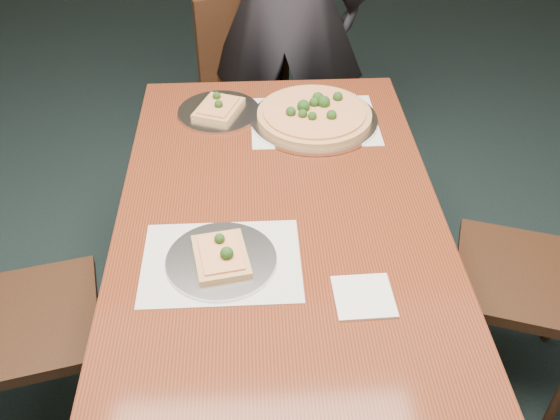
{
  "coord_description": "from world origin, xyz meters",
  "views": [
    {
      "loc": [
        -0.01,
        -0.99,
        1.86
      ],
      "look_at": [
        0.06,
        0.34,
        0.75
      ],
      "focal_mm": 40.0,
      "sensor_mm": 36.0,
      "label": 1
    }
  ],
  "objects_px": {
    "chair_far": "(254,91)",
    "diner": "(286,0)",
    "pizza_pan": "(314,115)",
    "slice_plate_near": "(221,258)",
    "dining_table": "(280,235)",
    "slice_plate_far": "(219,110)",
    "chair_right": "(557,268)"
  },
  "relations": [
    {
      "from": "chair_right",
      "to": "slice_plate_near",
      "type": "xyz_separation_m",
      "value": [
        -1.0,
        -0.16,
        0.25
      ]
    },
    {
      "from": "chair_right",
      "to": "diner",
      "type": "relative_size",
      "value": 0.5
    },
    {
      "from": "diner",
      "to": "pizza_pan",
      "type": "height_order",
      "value": "diner"
    },
    {
      "from": "chair_far",
      "to": "dining_table",
      "type": "bearing_deg",
      "value": -107.75
    },
    {
      "from": "dining_table",
      "to": "diner",
      "type": "xyz_separation_m",
      "value": [
        0.08,
        1.12,
        0.25
      ]
    },
    {
      "from": "diner",
      "to": "chair_far",
      "type": "bearing_deg",
      "value": 15.64
    },
    {
      "from": "dining_table",
      "to": "diner",
      "type": "bearing_deg",
      "value": 85.79
    },
    {
      "from": "dining_table",
      "to": "diner",
      "type": "height_order",
      "value": "diner"
    },
    {
      "from": "chair_far",
      "to": "pizza_pan",
      "type": "xyz_separation_m",
      "value": [
        0.19,
        -0.64,
        0.26
      ]
    },
    {
      "from": "diner",
      "to": "slice_plate_near",
      "type": "distance_m",
      "value": 1.35
    },
    {
      "from": "diner",
      "to": "slice_plate_far",
      "type": "height_order",
      "value": "diner"
    },
    {
      "from": "dining_table",
      "to": "pizza_pan",
      "type": "height_order",
      "value": "pizza_pan"
    },
    {
      "from": "slice_plate_far",
      "to": "chair_right",
      "type": "bearing_deg",
      "value": -28.96
    },
    {
      "from": "diner",
      "to": "slice_plate_near",
      "type": "height_order",
      "value": "diner"
    },
    {
      "from": "chair_far",
      "to": "pizza_pan",
      "type": "height_order",
      "value": "chair_far"
    },
    {
      "from": "slice_plate_near",
      "to": "slice_plate_far",
      "type": "height_order",
      "value": "slice_plate_near"
    },
    {
      "from": "slice_plate_far",
      "to": "pizza_pan",
      "type": "bearing_deg",
      "value": -12.32
    },
    {
      "from": "chair_far",
      "to": "chair_right",
      "type": "height_order",
      "value": "same"
    },
    {
      "from": "chair_far",
      "to": "slice_plate_near",
      "type": "height_order",
      "value": "chair_far"
    },
    {
      "from": "diner",
      "to": "slice_plate_near",
      "type": "bearing_deg",
      "value": 87.4
    },
    {
      "from": "diner",
      "to": "slice_plate_near",
      "type": "xyz_separation_m",
      "value": [
        -0.24,
        -1.32,
        -0.14
      ]
    },
    {
      "from": "pizza_pan",
      "to": "slice_plate_far",
      "type": "xyz_separation_m",
      "value": [
        -0.32,
        0.07,
        -0.01
      ]
    },
    {
      "from": "dining_table",
      "to": "pizza_pan",
      "type": "relative_size",
      "value": 3.55
    },
    {
      "from": "chair_right",
      "to": "slice_plate_far",
      "type": "bearing_deg",
      "value": -99.63
    },
    {
      "from": "slice_plate_near",
      "to": "diner",
      "type": "bearing_deg",
      "value": 79.66
    },
    {
      "from": "dining_table",
      "to": "slice_plate_near",
      "type": "bearing_deg",
      "value": -128.75
    },
    {
      "from": "pizza_pan",
      "to": "slice_plate_near",
      "type": "bearing_deg",
      "value": -114.31
    },
    {
      "from": "dining_table",
      "to": "diner",
      "type": "relative_size",
      "value": 0.83
    },
    {
      "from": "dining_table",
      "to": "chair_right",
      "type": "xyz_separation_m",
      "value": [
        0.84,
        -0.04,
        -0.14
      ]
    },
    {
      "from": "pizza_pan",
      "to": "slice_plate_near",
      "type": "height_order",
      "value": "pizza_pan"
    },
    {
      "from": "chair_far",
      "to": "diner",
      "type": "height_order",
      "value": "diner"
    },
    {
      "from": "dining_table",
      "to": "slice_plate_far",
      "type": "xyz_separation_m",
      "value": [
        -0.18,
        0.53,
        0.1
      ]
    }
  ]
}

